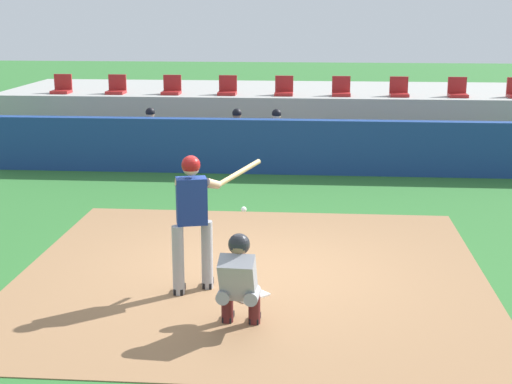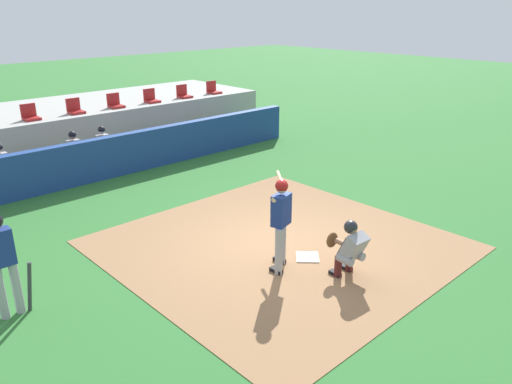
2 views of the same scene
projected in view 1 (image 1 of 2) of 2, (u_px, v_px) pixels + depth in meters
The scene contains 19 objects.
ground_plane at pixel (252, 274), 10.49m from camera, with size 80.00×80.00×0.00m, color #2D6B2D.
dirt_infield at pixel (252, 274), 10.49m from camera, with size 6.40×6.40×0.01m, color #936B47.
home_plate at pixel (246, 294), 9.71m from camera, with size 0.44×0.44×0.02m, color white.
batter_at_plate at pixel (194, 215), 9.62m from camera, with size 1.06×1.09×1.80m.
catcher_crouched at pixel (239, 277), 8.63m from camera, with size 0.50×1.95×1.13m.
dugout_wall at pixel (278, 147), 16.63m from camera, with size 13.00×0.30×1.20m, color navy.
dugout_bench at pixel (280, 155), 17.69m from camera, with size 11.80×0.44×0.45m, color olive.
dugout_player_0 at pixel (150, 135), 17.67m from camera, with size 0.49×0.70×1.30m.
dugout_player_1 at pixel (236, 136), 17.51m from camera, with size 0.49×0.70×1.30m.
dugout_player_2 at pixel (276, 137), 17.44m from camera, with size 0.49×0.70×1.30m.
stands_platform at pixel (286, 114), 20.86m from camera, with size 15.00×4.40×1.40m, color #9E9E99.
stadium_seat_0 at pixel (62, 88), 19.65m from camera, with size 0.46×0.46×0.48m.
stadium_seat_1 at pixel (116, 88), 19.54m from camera, with size 0.46×0.46×0.48m.
stadium_seat_2 at pixel (172, 89), 19.42m from camera, with size 0.46×0.46×0.48m.
stadium_seat_3 at pixel (227, 89), 19.31m from camera, with size 0.46×0.46×0.48m.
stadium_seat_4 at pixel (284, 90), 19.19m from camera, with size 0.46×0.46×0.48m.
stadium_seat_5 at pixel (341, 90), 19.08m from camera, with size 0.46×0.46×0.48m.
stadium_seat_6 at pixel (399, 91), 18.96m from camera, with size 0.46×0.46×0.48m.
stadium_seat_7 at pixel (458, 91), 18.85m from camera, with size 0.46×0.46×0.48m.
Camera 1 is at (0.87, -9.87, 3.63)m, focal length 53.12 mm.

